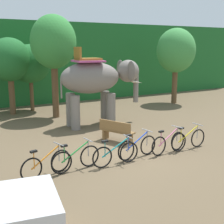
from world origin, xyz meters
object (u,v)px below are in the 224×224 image
Objects in this scene: bike_pink at (168,143)px; bike_yellow at (188,139)px; tree_right at (53,43)px; bike_green at (76,158)px; elephant at (97,80)px; bike_blue at (137,147)px; bike_teal at (116,154)px; wooden_bench at (116,131)px; tree_far_left at (30,64)px; tree_left at (10,60)px; bike_orange at (46,164)px; tree_center_right at (176,51)px.

bike_pink is 0.92m from bike_yellow.
bike_green is (-1.91, -7.39, -3.59)m from tree_right.
bike_blue is at bearing -99.82° from elephant.
bike_pink is at bearing 177.03° from bike_yellow.
wooden_bench is (1.26, 2.14, 0.09)m from bike_teal.
tree_far_left reaches higher than bike_pink.
tree_left reaches higher than bike_green.
tree_right reaches higher than bike_blue.
bike_pink is at bearing -84.96° from elephant.
tree_far_left is 10.29m from bike_orange.
bike_teal is at bearing -177.58° from bike_pink.
bike_green is 1.11× the size of wooden_bench.
bike_yellow is (1.35, -4.95, -1.82)m from elephant.
elephant is at bearing 69.95° from bike_teal.
bike_orange is at bearing -95.81° from tree_left.
bike_teal is 2.48m from wooden_bench.
tree_center_right is at bearing 36.02° from wooden_bench.
bike_teal is at bearing -6.12° from bike_orange.
elephant is at bearing -55.77° from tree_left.
tree_center_right is 10.26m from bike_yellow.
bike_pink is (2.32, -9.91, -2.41)m from tree_far_left.
elephant is (1.21, -2.65, -1.78)m from tree_right.
elephant is at bearing -65.42° from tree_right.
tree_right is (1.90, -1.93, 0.93)m from tree_left.
bike_yellow is at bearing -5.13° from bike_blue.
wooden_bench is at bearing 82.34° from bike_blue.
tree_left is at bearing 115.11° from bike_yellow.
tree_center_right reaches higher than elephant.
bike_teal is 1.00× the size of bike_blue.
bike_yellow is at bearing -2.97° from bike_pink.
bike_teal is 1.01× the size of bike_pink.
tree_center_right reaches higher than tree_far_left.
tree_right reaches higher than bike_yellow.
tree_right reaches higher than bike_green.
tree_left is at bearing -160.93° from tree_far_left.
bike_green is at bearing 177.45° from bike_yellow.
elephant is at bearing -158.65° from tree_center_right.
tree_far_left is 2.72m from tree_right.
elephant is 2.52× the size of bike_orange.
bike_pink is at bearing -76.84° from tree_far_left.
bike_yellow is at bearing -64.89° from tree_left.
tree_far_left is 2.36× the size of bike_orange.
tree_left is 2.57× the size of bike_orange.
wooden_bench is (1.32, -7.86, -2.32)m from tree_far_left.
tree_center_right is at bearing 48.57° from bike_pink.
tree_left is at bearing 108.92° from wooden_bench.
tree_left is 1.09× the size of tree_far_left.
bike_orange is 1.09× the size of wooden_bench.
bike_teal is (1.29, -9.57, -2.67)m from tree_left.
tree_right reaches higher than wooden_bench.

